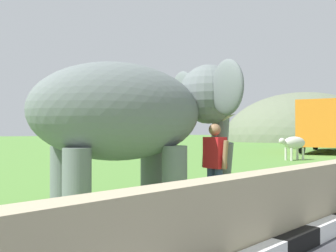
{
  "coord_description": "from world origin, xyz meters",
  "views": [
    {
      "loc": [
        -2.67,
        1.98,
        1.51
      ],
      "look_at": [
        2.06,
        6.62,
        1.6
      ],
      "focal_mm": 40.94,
      "sensor_mm": 36.0,
      "label": 1
    }
  ],
  "objects_px": {
    "bus_orange": "(326,123)",
    "cow_near": "(294,143)",
    "person_handler": "(215,162)",
    "elephant": "(138,114)"
  },
  "relations": [
    {
      "from": "elephant",
      "to": "person_handler",
      "type": "xyz_separation_m",
      "value": [
        1.25,
        -0.74,
        -0.89
      ]
    },
    {
      "from": "person_handler",
      "to": "cow_near",
      "type": "relative_size",
      "value": 0.86
    },
    {
      "from": "bus_orange",
      "to": "cow_near",
      "type": "height_order",
      "value": "bus_orange"
    },
    {
      "from": "person_handler",
      "to": "bus_orange",
      "type": "xyz_separation_m",
      "value": [
        22.08,
        6.84,
        1.16
      ]
    },
    {
      "from": "cow_near",
      "to": "person_handler",
      "type": "bearing_deg",
      "value": -159.59
    },
    {
      "from": "person_handler",
      "to": "cow_near",
      "type": "height_order",
      "value": "person_handler"
    },
    {
      "from": "bus_orange",
      "to": "cow_near",
      "type": "relative_size",
      "value": 5.13
    },
    {
      "from": "elephant",
      "to": "cow_near",
      "type": "xyz_separation_m",
      "value": [
        14.22,
        4.09,
        -0.95
      ]
    },
    {
      "from": "elephant",
      "to": "person_handler",
      "type": "bearing_deg",
      "value": -30.75
    },
    {
      "from": "person_handler",
      "to": "bus_orange",
      "type": "relative_size",
      "value": 0.17
    }
  ]
}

